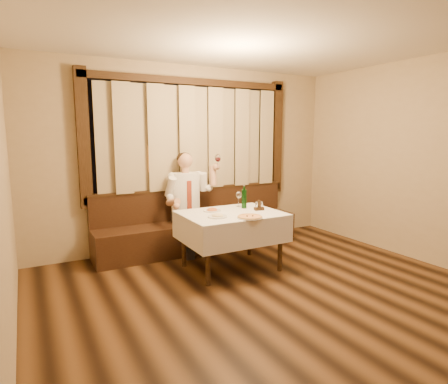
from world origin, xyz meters
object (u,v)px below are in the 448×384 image
green_bottle (244,198)px  seated_man (188,196)px  cruet_caddy (259,207)px  pizza (250,217)px  pasta_cream (218,215)px  pasta_red (212,209)px  dining_table (231,221)px  banquette (199,229)px

green_bottle → seated_man: seated_man is taller
seated_man → cruet_caddy: bearing=-57.7°
pizza → pasta_cream: size_ratio=1.30×
pizza → seated_man: (-0.26, 1.31, 0.09)m
pasta_red → dining_table: bearing=-48.4°
banquette → pasta_red: bearing=-102.3°
banquette → dining_table: bearing=-90.0°
banquette → green_bottle: size_ratio=9.98×
pizza → pasta_cream: pasta_cream is taller
seated_man → banquette: bearing=23.3°
pasta_cream → seated_man: bearing=86.4°
banquette → seated_man: seated_man is taller
dining_table → pizza: pizza is taller
green_bottle → cruet_caddy: green_bottle is taller
seated_man → green_bottle: bearing=-56.5°
pizza → green_bottle: green_bottle is taller
pizza → pasta_cream: 0.40m
banquette → pasta_cream: bearing=-103.4°
pasta_cream → pizza: bearing=-34.9°
seated_man → dining_table: bearing=-77.2°
banquette → cruet_caddy: bearing=-69.2°
pizza → pasta_red: (-0.22, 0.58, 0.02)m
green_bottle → pizza: bearing=-114.6°
pizza → green_bottle: 0.61m
dining_table → pizza: 0.40m
dining_table → cruet_caddy: (0.40, -0.04, 0.15)m
dining_table → green_bottle: 0.42m
green_bottle → banquette: bearing=109.0°
pasta_red → seated_man: size_ratio=0.15×
pasta_red → green_bottle: (0.47, -0.03, 0.10)m
dining_table → seated_man: bearing=102.8°
green_bottle → seated_man: bearing=123.5°
banquette → seated_man: bearing=-156.7°
pizza → pasta_red: 0.62m
dining_table → cruet_caddy: cruet_caddy is taller
banquette → pasta_red: size_ratio=13.88×
dining_table → green_bottle: bearing=29.6°
pasta_red → pasta_cream: bearing=-106.1°
green_bottle → dining_table: bearing=-150.4°
green_bottle → seated_man: size_ratio=0.21×
dining_table → pasta_cream: bearing=-151.3°
dining_table → seated_man: size_ratio=0.85×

